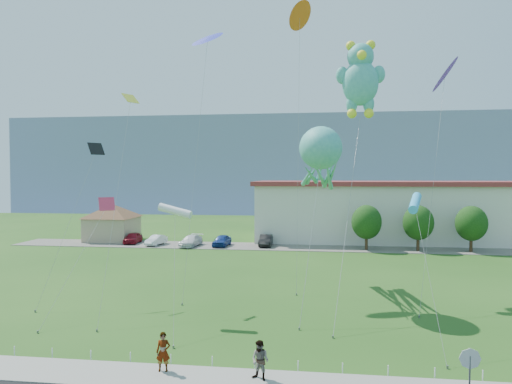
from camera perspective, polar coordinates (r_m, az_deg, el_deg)
ground at (r=23.91m, az=-2.27°, el=-19.91°), size 160.00×160.00×0.00m
sidewalk at (r=21.40m, az=-3.59°, el=-22.49°), size 80.00×2.50×0.10m
parking_strip at (r=57.68m, az=3.52°, el=-6.87°), size 70.00×6.00×0.06m
hill_ridge at (r=141.97m, az=5.75°, el=3.43°), size 160.00×50.00×25.00m
pavilion at (r=66.23m, az=-17.53°, el=-3.20°), size 9.20×9.20×5.00m
warehouse at (r=69.72m, az=25.90°, el=-2.15°), size 61.00×15.00×8.20m
stop_sign at (r=19.90m, az=25.17°, el=-18.95°), size 0.80×0.07×2.50m
rope_fence at (r=22.63m, az=-2.86°, el=-20.53°), size 26.05×0.05×0.50m
tree_near at (r=56.50m, az=13.65°, el=-3.68°), size 3.60×3.60×5.47m
tree_mid at (r=57.49m, az=19.62°, el=-3.64°), size 3.60×3.60×5.47m
tree_far at (r=59.06m, az=25.32°, el=-3.57°), size 3.60×3.60×5.47m
pedestrian_left at (r=22.22m, az=-11.52°, el=-18.98°), size 0.69×0.50×1.76m
pedestrian_right at (r=21.00m, az=0.53°, el=-20.30°), size 1.02×0.93×1.70m
parked_car_red at (r=62.67m, az=-15.14°, el=-5.55°), size 1.97×4.25×1.41m
parked_car_silver at (r=60.32m, az=-12.38°, el=-5.90°), size 2.00×3.95×1.24m
parked_car_white at (r=58.63m, az=-8.13°, el=-6.05°), size 2.44×4.83×1.34m
parked_car_blue at (r=58.18m, az=-4.29°, el=-6.07°), size 2.06×4.27×1.40m
parked_car_black at (r=58.18m, az=1.25°, el=-6.06°), size 1.53×4.31×1.42m
octopus_kite at (r=33.76m, az=8.06°, el=4.20°), size 3.04×13.08×12.43m
teddy_bear_kite at (r=37.43m, az=12.92°, el=13.80°), size 4.42×12.64×19.44m
small_kite_black at (r=35.88m, az=-20.03°, el=3.19°), size 2.56×5.68×11.40m
small_kite_yellow at (r=35.40m, az=-15.84°, el=8.27°), size 2.39×9.91×15.31m
small_kite_blue at (r=39.92m, az=-6.16°, el=17.83°), size 1.80×8.06×21.06m
small_kite_white at (r=29.43m, az=-10.09°, el=-2.43°), size 1.88×6.67×7.15m
small_kite_cyan at (r=27.06m, az=19.29°, el=-1.40°), size 0.83×5.90×7.86m
small_kite_purple at (r=39.99m, az=22.47°, el=12.90°), size 4.64×9.44×17.70m
small_kite_orange at (r=41.44m, az=5.49°, el=20.29°), size 1.80×6.32×23.28m
small_kite_pink at (r=33.94m, az=-18.80°, el=-2.68°), size 1.43×8.03×7.35m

